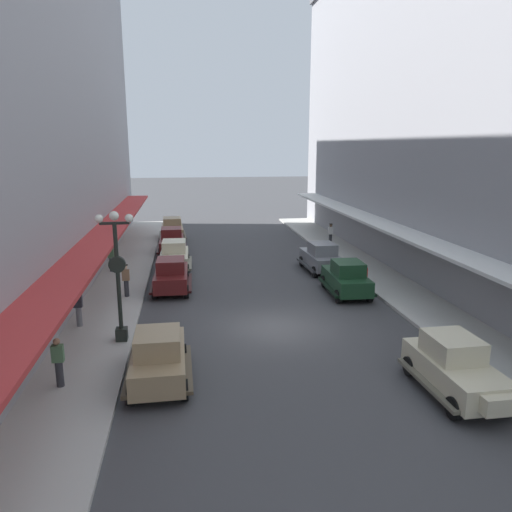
{
  "coord_description": "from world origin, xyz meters",
  "views": [
    {
      "loc": [
        -3.74,
        -19.37,
        7.72
      ],
      "look_at": [
        0.0,
        6.0,
        1.8
      ],
      "focal_mm": 33.84,
      "sensor_mm": 36.0,
      "label": 1
    }
  ],
  "objects_px": {
    "pedestrian_1": "(78,307)",
    "pedestrian_5": "(58,362)",
    "parked_car_4": "(321,257)",
    "parked_car_6": "(174,255)",
    "parked_car_1": "(172,241)",
    "pedestrian_3": "(115,247)",
    "lamp_post_with_clock": "(118,271)",
    "pedestrian_0": "(111,258)",
    "parked_car_0": "(171,274)",
    "parked_car_7": "(159,356)",
    "pedestrian_2": "(126,280)",
    "parked_car_2": "(172,229)",
    "parked_car_5": "(455,365)",
    "parked_car_3": "(346,277)",
    "fire_hydrant": "(366,273)",
    "pedestrian_4": "(331,234)"
  },
  "relations": [
    {
      "from": "parked_car_6",
      "to": "pedestrian_5",
      "type": "xyz_separation_m",
      "value": [
        -3.37,
        -15.04,
        0.05
      ]
    },
    {
      "from": "pedestrian_0",
      "to": "pedestrian_5",
      "type": "distance_m",
      "value": 14.67
    },
    {
      "from": "parked_car_7",
      "to": "parked_car_4",
      "type": "bearing_deg",
      "value": 54.96
    },
    {
      "from": "parked_car_3",
      "to": "parked_car_7",
      "type": "distance_m",
      "value": 12.52
    },
    {
      "from": "parked_car_0",
      "to": "pedestrian_4",
      "type": "bearing_deg",
      "value": 39.96
    },
    {
      "from": "parked_car_4",
      "to": "pedestrian_0",
      "type": "relative_size",
      "value": 2.58
    },
    {
      "from": "lamp_post_with_clock",
      "to": "pedestrian_0",
      "type": "height_order",
      "value": "lamp_post_with_clock"
    },
    {
      "from": "pedestrian_4",
      "to": "parked_car_0",
      "type": "bearing_deg",
      "value": -140.04
    },
    {
      "from": "parked_car_7",
      "to": "pedestrian_0",
      "type": "distance_m",
      "value": 14.98
    },
    {
      "from": "parked_car_7",
      "to": "pedestrian_3",
      "type": "bearing_deg",
      "value": 101.84
    },
    {
      "from": "lamp_post_with_clock",
      "to": "pedestrian_1",
      "type": "height_order",
      "value": "lamp_post_with_clock"
    },
    {
      "from": "parked_car_4",
      "to": "parked_car_6",
      "type": "relative_size",
      "value": 1.01
    },
    {
      "from": "parked_car_3",
      "to": "pedestrian_0",
      "type": "bearing_deg",
      "value": 154.39
    },
    {
      "from": "pedestrian_2",
      "to": "pedestrian_5",
      "type": "distance_m",
      "value": 9.45
    },
    {
      "from": "parked_car_5",
      "to": "pedestrian_1",
      "type": "xyz_separation_m",
      "value": [
        -12.89,
        7.4,
        0.05
      ]
    },
    {
      "from": "parked_car_4",
      "to": "pedestrian_5",
      "type": "xyz_separation_m",
      "value": [
        -12.43,
        -13.37,
        0.05
      ]
    },
    {
      "from": "parked_car_2",
      "to": "parked_car_4",
      "type": "distance_m",
      "value": 15.03
    },
    {
      "from": "pedestrian_0",
      "to": "parked_car_0",
      "type": "bearing_deg",
      "value": -48.55
    },
    {
      "from": "parked_car_2",
      "to": "lamp_post_with_clock",
      "type": "distance_m",
      "value": 21.67
    },
    {
      "from": "parked_car_0",
      "to": "parked_car_1",
      "type": "bearing_deg",
      "value": 91.16
    },
    {
      "from": "parked_car_1",
      "to": "parked_car_4",
      "type": "relative_size",
      "value": 0.99
    },
    {
      "from": "pedestrian_2",
      "to": "parked_car_6",
      "type": "bearing_deg",
      "value": 67.66
    },
    {
      "from": "pedestrian_1",
      "to": "pedestrian_5",
      "type": "distance_m",
      "value": 5.43
    },
    {
      "from": "parked_car_1",
      "to": "parked_car_6",
      "type": "distance_m",
      "value": 4.87
    },
    {
      "from": "parked_car_3",
      "to": "pedestrian_1",
      "type": "xyz_separation_m",
      "value": [
        -12.91,
        -3.1,
        0.05
      ]
    },
    {
      "from": "parked_car_2",
      "to": "pedestrian_5",
      "type": "height_order",
      "value": "parked_car_2"
    },
    {
      "from": "parked_car_4",
      "to": "parked_car_6",
      "type": "bearing_deg",
      "value": 169.56
    },
    {
      "from": "parked_car_2",
      "to": "parked_car_7",
      "type": "xyz_separation_m",
      "value": [
        0.09,
        -24.98,
        0.0
      ]
    },
    {
      "from": "pedestrian_2",
      "to": "parked_car_5",
      "type": "bearing_deg",
      "value": -45.06
    },
    {
      "from": "pedestrian_0",
      "to": "parked_car_4",
      "type": "bearing_deg",
      "value": -5.77
    },
    {
      "from": "parked_car_4",
      "to": "parked_car_6",
      "type": "distance_m",
      "value": 9.21
    },
    {
      "from": "parked_car_1",
      "to": "parked_car_4",
      "type": "xyz_separation_m",
      "value": [
        9.32,
        -6.53,
        0.0
      ]
    },
    {
      "from": "parked_car_0",
      "to": "parked_car_6",
      "type": "height_order",
      "value": "same"
    },
    {
      "from": "pedestrian_0",
      "to": "pedestrian_3",
      "type": "relative_size",
      "value": 1.0
    },
    {
      "from": "parked_car_6",
      "to": "parked_car_7",
      "type": "distance_m",
      "value": 14.93
    },
    {
      "from": "parked_car_3",
      "to": "pedestrian_0",
      "type": "height_order",
      "value": "parked_car_3"
    },
    {
      "from": "parked_car_0",
      "to": "parked_car_7",
      "type": "xyz_separation_m",
      "value": [
        -0.16,
        -10.34,
        0.0
      ]
    },
    {
      "from": "parked_car_2",
      "to": "parked_car_7",
      "type": "bearing_deg",
      "value": -89.79
    },
    {
      "from": "parked_car_2",
      "to": "parked_car_3",
      "type": "distance_m",
      "value": 19.06
    },
    {
      "from": "parked_car_5",
      "to": "parked_car_1",
      "type": "bearing_deg",
      "value": 113.02
    },
    {
      "from": "parked_car_6",
      "to": "fire_hydrant",
      "type": "xyz_separation_m",
      "value": [
        10.87,
        -4.57,
        -0.38
      ]
    },
    {
      "from": "fire_hydrant",
      "to": "parked_car_4",
      "type": "bearing_deg",
      "value": 122.12
    },
    {
      "from": "lamp_post_with_clock",
      "to": "parked_car_1",
      "type": "bearing_deg",
      "value": 84.39
    },
    {
      "from": "parked_car_1",
      "to": "pedestrian_3",
      "type": "xyz_separation_m",
      "value": [
        -3.73,
        -1.89,
        0.07
      ]
    },
    {
      "from": "parked_car_1",
      "to": "parked_car_2",
      "type": "xyz_separation_m",
      "value": [
        -0.07,
        5.19,
        0.0
      ]
    },
    {
      "from": "parked_car_3",
      "to": "pedestrian_3",
      "type": "height_order",
      "value": "parked_car_3"
    },
    {
      "from": "fire_hydrant",
      "to": "parked_car_6",
      "type": "bearing_deg",
      "value": 157.21
    },
    {
      "from": "parked_car_2",
      "to": "pedestrian_0",
      "type": "xyz_separation_m",
      "value": [
        -3.46,
        -10.43,
        0.07
      ]
    },
    {
      "from": "pedestrian_2",
      "to": "pedestrian_3",
      "type": "distance_m",
      "value": 8.78
    },
    {
      "from": "parked_car_1",
      "to": "pedestrian_0",
      "type": "height_order",
      "value": "parked_car_1"
    }
  ]
}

